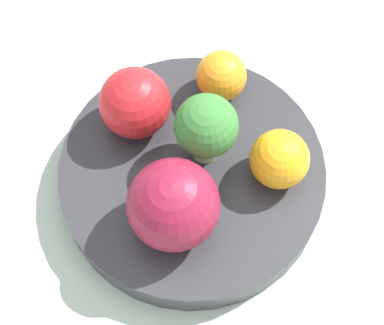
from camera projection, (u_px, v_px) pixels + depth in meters
The scene contains 8 objects.
ground_plane at pixel (192, 194), 0.52m from camera, with size 6.00×6.00×0.00m, color gray.
table_surface at pixel (192, 189), 0.51m from camera, with size 1.20×1.20×0.02m.
bowl at pixel (192, 176), 0.49m from camera, with size 0.20×0.20×0.03m.
broccoli at pixel (205, 127), 0.45m from camera, with size 0.05×0.05×0.06m.
apple_red at pixel (173, 205), 0.43m from camera, with size 0.06×0.06×0.06m.
apple_green at pixel (135, 103), 0.47m from camera, with size 0.05×0.05×0.05m.
orange_front at pixel (279, 159), 0.46m from camera, with size 0.04×0.04×0.04m.
orange_back at pixel (221, 76), 0.49m from camera, with size 0.04×0.04×0.04m.
Camera 1 is at (0.12, -0.17, 0.48)m, focal length 60.00 mm.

